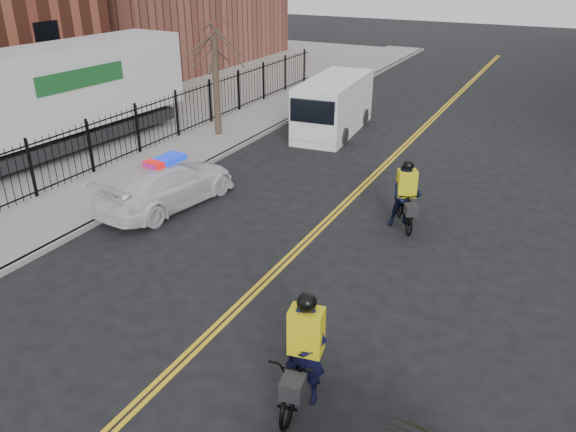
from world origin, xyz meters
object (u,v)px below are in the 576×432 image
at_px(police_cruiser, 167,184).
at_px(cyclist_near, 305,364).
at_px(semi_trailer, 38,98).
at_px(cargo_van, 333,107).
at_px(cyclist_far, 405,201).

xyz_separation_m(police_cruiser, cyclist_near, (7.55, -5.76, 0.05)).
bearing_deg(police_cruiser, semi_trailer, -5.17).
height_order(cargo_van, cyclist_far, cargo_van).
distance_m(police_cruiser, semi_trailer, 7.47).
bearing_deg(semi_trailer, cargo_van, 47.46).
distance_m(police_cruiser, cyclist_near, 9.50).
xyz_separation_m(cyclist_near, cyclist_far, (-0.47, 7.67, 0.03)).
relative_size(cargo_van, cyclist_far, 2.84).
xyz_separation_m(police_cruiser, semi_trailer, (-7.13, 1.56, 1.61)).
xyz_separation_m(semi_trailer, cyclist_far, (14.21, 0.35, -1.52)).
relative_size(cargo_van, semi_trailer, 0.44).
relative_size(cyclist_near, cyclist_far, 1.16).
bearing_deg(cargo_van, cyclist_far, -59.35).
bearing_deg(police_cruiser, cyclist_far, -157.66).
bearing_deg(cyclist_near, police_cruiser, 132.87).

